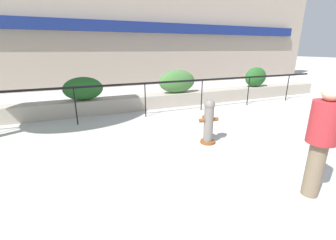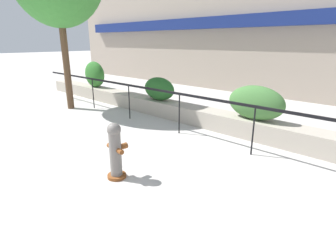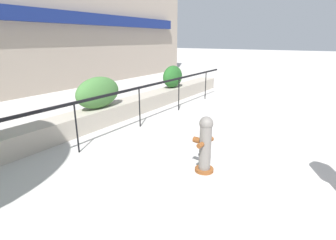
{
  "view_description": "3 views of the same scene",
  "coord_description": "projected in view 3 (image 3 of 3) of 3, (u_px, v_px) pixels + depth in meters",
  "views": [
    {
      "loc": [
        -2.08,
        -2.09,
        2.19
      ],
      "look_at": [
        -0.04,
        2.85,
        0.49
      ],
      "focal_mm": 24.0,
      "sensor_mm": 36.0,
      "label": 1
    },
    {
      "loc": [
        4.45,
        -0.42,
        2.48
      ],
      "look_at": [
        0.56,
        3.83,
        0.74
      ],
      "focal_mm": 28.0,
      "sensor_mm": 36.0,
      "label": 2
    },
    {
      "loc": [
        -3.38,
        0.33,
        2.41
      ],
      "look_at": [
        1.49,
        3.51,
        0.6
      ],
      "focal_mm": 28.0,
      "sensor_mm": 36.0,
      "label": 3
    }
  ],
  "objects": [
    {
      "name": "fence_railing_segment",
      "position": [
        74.0,
        108.0,
        5.51
      ],
      "size": [
        15.0,
        0.05,
        1.15
      ],
      "color": "black",
      "rests_on": "ground"
    },
    {
      "name": "hedge_bush_2",
      "position": [
        98.0,
        93.0,
        7.43
      ],
      "size": [
        1.51,
        0.61,
        0.89
      ],
      "primitive_type": "ellipsoid",
      "color": "#427538",
      "rests_on": "planter_wall_low"
    },
    {
      "name": "hedge_bush_3",
      "position": [
        173.0,
        77.0,
        10.6
      ],
      "size": [
        1.1,
        0.6,
        0.88
      ],
      "primitive_type": "ellipsoid",
      "color": "#235B23",
      "rests_on": "planter_wall_low"
    },
    {
      "name": "planter_wall_low",
      "position": [
        48.0,
        132.0,
        6.31
      ],
      "size": [
        18.0,
        0.7,
        0.5
      ],
      "primitive_type": "cube",
      "color": "#ADA393",
      "rests_on": "ground"
    },
    {
      "name": "fire_hydrant",
      "position": [
        205.0,
        144.0,
        4.82
      ],
      "size": [
        0.48,
        0.45,
        1.08
      ],
      "color": "brown",
      "rests_on": "ground"
    }
  ]
}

